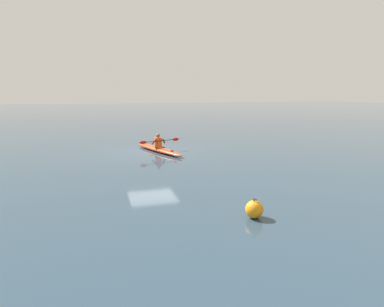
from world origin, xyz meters
name	(u,v)px	position (x,y,z in m)	size (l,w,h in m)	color
ground_plane	(151,152)	(0.00, 0.00, 0.00)	(160.00, 160.00, 0.00)	#283D4C
kayak	(159,149)	(-0.38, 0.02, 0.13)	(1.99, 4.46, 0.25)	red
kayaker	(158,141)	(-0.38, 0.00, 0.55)	(2.25, 0.79, 0.72)	#E04C14
mooring_buoy_white_far	(254,209)	(-0.90, 9.89, 0.23)	(0.45, 0.45, 0.50)	orange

